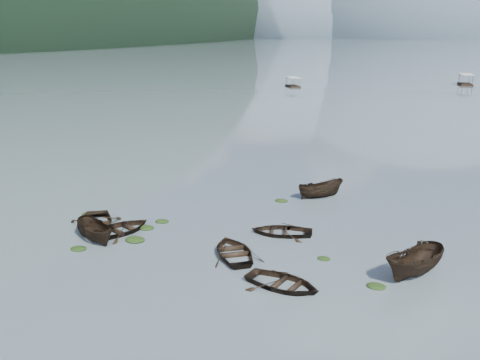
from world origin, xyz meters
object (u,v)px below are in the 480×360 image
at_px(pontoon_centre, 465,85).
at_px(rowboat_3, 234,255).
at_px(rowboat_0, 94,229).
at_px(pontoon_left, 293,87).

bearing_deg(pontoon_centre, rowboat_3, -104.56).
relative_size(rowboat_0, pontoon_centre, 0.75).
height_order(rowboat_3, pontoon_centre, pontoon_centre).
bearing_deg(pontoon_left, rowboat_3, -108.11).
bearing_deg(rowboat_0, rowboat_3, -35.22).
relative_size(rowboat_3, pontoon_centre, 0.64).
distance_m(rowboat_3, pontoon_left, 93.56).
distance_m(rowboat_3, pontoon_centre, 110.08).
bearing_deg(rowboat_3, pontoon_centre, -133.61).
bearing_deg(pontoon_centre, pontoon_left, -160.44).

